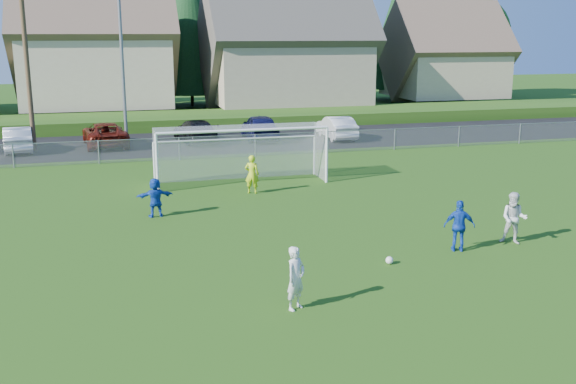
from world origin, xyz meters
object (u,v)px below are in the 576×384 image
at_px(soccer_goal, 240,146).
at_px(car_c, 105,134).
at_px(player_blue_b, 155,197).
at_px(car_f, 337,127).
at_px(player_blue_a, 459,226).
at_px(car_d, 196,131).
at_px(player_white_a, 296,278).
at_px(car_e, 260,127).
at_px(car_b, 18,139).
at_px(soccer_ball, 389,260).
at_px(player_white_b, 514,218).
at_px(goalkeeper, 252,174).

bearing_deg(soccer_goal, car_c, 116.21).
height_order(player_blue_b, car_f, player_blue_b).
bearing_deg(player_blue_a, car_d, -56.16).
bearing_deg(player_white_a, car_e, 42.58).
relative_size(car_b, car_c, 0.84).
relative_size(car_b, car_e, 0.90).
relative_size(player_white_a, soccer_goal, 0.21).
bearing_deg(car_c, car_b, 1.12).
distance_m(soccer_ball, player_white_a, 4.24).
bearing_deg(soccer_ball, player_blue_a, 12.54).
bearing_deg(player_blue_a, car_f, -78.05).
height_order(soccer_ball, car_e, car_e).
distance_m(player_blue_b, car_c, 16.37).
bearing_deg(soccer_ball, player_white_b, 9.70).
distance_m(player_white_b, car_c, 25.49).
relative_size(player_blue_a, car_e, 0.34).
height_order(car_d, car_f, car_f).
bearing_deg(soccer_ball, car_c, 108.29).
bearing_deg(goalkeeper, car_d, -64.91).
distance_m(car_c, car_d, 5.23).
bearing_deg(goalkeeper, car_f, -99.28).
height_order(player_white_b, player_blue_b, player_white_b).
distance_m(soccer_ball, car_c, 24.42).
height_order(player_white_a, car_f, player_white_a).
distance_m(player_white_b, goalkeeper, 10.84).
distance_m(car_b, car_c, 4.71).
bearing_deg(player_white_a, car_d, 51.29).
bearing_deg(soccer_goal, car_f, 52.40).
bearing_deg(soccer_ball, goalkeeper, 101.59).
bearing_deg(player_blue_b, car_c, -90.45).
height_order(car_d, car_e, car_e).
xyz_separation_m(player_white_a, car_c, (-4.21, 25.55, -0.09)).
bearing_deg(player_white_a, player_blue_b, 69.14).
distance_m(goalkeeper, car_b, 16.77).
bearing_deg(soccer_goal, car_d, 92.09).
relative_size(car_b, car_d, 0.89).
distance_m(soccer_ball, player_blue_a, 2.63).
bearing_deg(car_f, car_e, -8.09).
height_order(player_blue_a, car_f, player_blue_a).
relative_size(player_blue_a, car_b, 0.38).
height_order(player_blue_a, soccer_goal, soccer_goal).
height_order(player_white_a, player_white_b, player_white_b).
bearing_deg(car_d, car_c, -6.32).
distance_m(soccer_ball, car_f, 23.19).
bearing_deg(car_f, player_white_b, 86.72).
relative_size(player_white_a, car_e, 0.34).
xyz_separation_m(soccer_ball, player_white_b, (4.48, 0.77, 0.71)).
xyz_separation_m(player_blue_a, car_e, (-0.99, 22.56, -0.00)).
height_order(goalkeeper, car_b, goalkeeper).
bearing_deg(player_blue_a, soccer_goal, -46.44).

